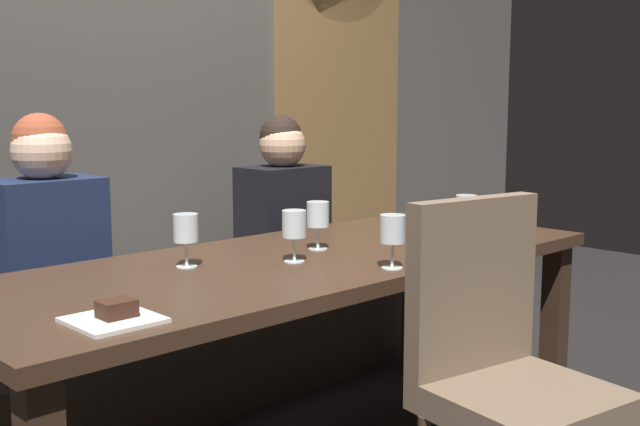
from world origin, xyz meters
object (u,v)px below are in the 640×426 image
banquette_bench (180,358)px  wine_glass_center_back (392,230)px  dessert_plate (115,316)px  wine_glass_center_front (186,231)px  wine_glass_end_left (318,216)px  wine_glass_far_right (466,208)px  chair_near_side (501,358)px  diner_redhead (46,231)px  diner_bearded (283,205)px  dining_table (297,283)px  wine_glass_near_right (294,225)px  espresso_cup (499,227)px

banquette_bench → wine_glass_center_back: size_ratio=15.24×
banquette_bench → dessert_plate: size_ratio=13.16×
wine_glass_center_front → wine_glass_end_left: 0.49m
wine_glass_far_right → wine_glass_center_front: bearing=162.9°
wine_glass_far_right → chair_near_side: bearing=-137.0°
chair_near_side → wine_glass_far_right: chair_near_side is taller
diner_redhead → diner_bearded: 1.07m
dining_table → wine_glass_far_right: 0.71m
diner_bearded → wine_glass_center_back: bearing=-113.9°
dining_table → wine_glass_far_right: (0.65, -0.19, 0.20)m
banquette_bench → diner_bearded: size_ratio=3.43×
dining_table → wine_glass_near_right: wine_glass_near_right is taller
banquette_bench → dessert_plate: dessert_plate is taller
wine_glass_end_left → dining_table: bearing=-160.7°
diner_redhead → wine_glass_near_right: diner_redhead is taller
wine_glass_center_front → wine_glass_far_right: same height
chair_near_side → wine_glass_near_right: size_ratio=5.98×
dessert_plate → wine_glass_center_back: bearing=-4.1°
chair_near_side → espresso_cup: 0.96m
wine_glass_near_right → banquette_bench: bearing=85.6°
wine_glass_center_front → dessert_plate: (-0.46, -0.38, -0.10)m
chair_near_side → wine_glass_center_back: size_ratio=5.98×
espresso_cup → wine_glass_end_left: bearing=161.1°
wine_glass_near_right → espresso_cup: (0.92, -0.15, -0.09)m
wine_glass_near_right → wine_glass_far_right: 0.72m
banquette_bench → diner_redhead: diner_redhead is taller
dessert_plate → wine_glass_near_right: bearing=15.9°
banquette_bench → chair_near_side: size_ratio=2.55×
espresso_cup → dining_table: bearing=167.0°
chair_near_side → wine_glass_center_back: (0.01, 0.40, 0.30)m
wine_glass_far_right → wine_glass_near_right: bearing=168.9°
wine_glass_center_front → wine_glass_near_right: size_ratio=1.00×
wine_glass_center_front → wine_glass_near_right: (0.29, -0.17, 0.00)m
dining_table → banquette_bench: bearing=90.0°
wine_glass_center_back → wine_glass_end_left: 0.38m
diner_bearded → wine_glass_end_left: size_ratio=4.45×
banquette_bench → wine_glass_end_left: size_ratio=15.24×
dining_table → dessert_plate: bearing=-161.9°
chair_near_side → diner_redhead: 1.55m
dessert_plate → diner_redhead: bearing=74.0°
diner_bearded → espresso_cup: (0.32, -0.89, -0.03)m
diner_redhead → espresso_cup: diner_redhead is taller
diner_redhead → wine_glass_center_front: (0.19, -0.56, 0.05)m
diner_redhead → wine_glass_center_back: size_ratio=4.59×
wine_glass_center_back → wine_glass_far_right: same height
diner_bearded → wine_glass_center_back: 1.12m
banquette_bench → wine_glass_near_right: size_ratio=15.24×
dessert_plate → wine_glass_far_right: bearing=2.9°
diner_redhead → diner_bearded: diner_redhead is taller
diner_bearded → dining_table: bearing=-128.0°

